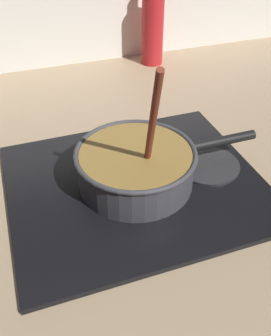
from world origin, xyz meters
The scene contains 6 objects.
ground centered at (0.00, 0.00, -0.02)m, with size 2.40×1.60×0.04m, color #9E8466.
hob_plate centered at (-0.05, 0.06, 0.01)m, with size 0.56×0.48×0.01m, color black.
burner_ring centered at (-0.05, 0.06, 0.02)m, with size 0.17×0.17×0.01m, color #592D0C.
spare_burner centered at (0.13, 0.06, 0.01)m, with size 0.15×0.15×0.01m, color #262628.
cooking_pan centered at (-0.05, 0.06, 0.06)m, with size 0.43×0.27×0.32m.
sauce_bottle centered at (0.24, 0.69, 0.12)m, with size 0.08×0.08×0.28m.
Camera 1 is at (-0.27, -0.56, 0.57)m, focal length 40.86 mm.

